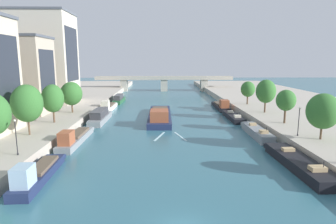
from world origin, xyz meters
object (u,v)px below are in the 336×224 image
at_px(tree_left_end_of_row, 27,103).
at_px(lamppost_left_bank, 16,136).
at_px(tree_right_nearest, 266,91).
at_px(tree_right_midway, 286,100).
at_px(tree_left_midway, 71,94).
at_px(tree_right_by_lamp, 248,89).
at_px(bridge_far, 164,82).
at_px(moored_boat_left_end, 119,99).
at_px(tree_right_far, 323,111).
at_px(moored_boat_right_downstream, 298,163).
at_px(moored_boat_right_near, 257,132).
at_px(lamppost_right_bank, 299,120).
at_px(moored_boat_left_lone, 108,107).
at_px(moored_boat_right_far, 221,106).
at_px(tree_left_past_mid, 53,98).
at_px(moored_boat_left_near, 100,116).
at_px(moored_boat_left_second, 38,173).
at_px(barge_midriver, 160,115).
at_px(moored_boat_left_upstream, 75,138).
at_px(moored_boat_right_lone, 233,117).

xyz_separation_m(tree_left_end_of_row, lamppost_left_bank, (2.86, -9.66, -2.44)).
bearing_deg(tree_right_nearest, tree_right_midway, -91.97).
bearing_deg(lamppost_left_bank, tree_left_midway, 94.08).
height_order(tree_right_by_lamp, bridge_far, tree_right_by_lamp).
bearing_deg(bridge_far, tree_left_midway, -109.05).
relative_size(moored_boat_left_end, tree_right_nearest, 1.75).
distance_m(tree_left_end_of_row, tree_right_far, 43.32).
relative_size(moored_boat_left_end, moored_boat_right_downstream, 0.85).
distance_m(moored_boat_right_near, tree_right_nearest, 15.64).
height_order(tree_left_midway, lamppost_right_bank, tree_left_midway).
bearing_deg(tree_right_far, moored_boat_left_lone, 135.95).
bearing_deg(bridge_far, moored_boat_right_far, -72.32).
height_order(tree_left_past_mid, tree_left_midway, tree_left_past_mid).
bearing_deg(bridge_far, tree_right_midway, -73.98).
bearing_deg(tree_left_end_of_row, moored_boat_left_lone, 78.68).
relative_size(tree_right_nearest, tree_right_by_lamp, 1.21).
xyz_separation_m(tree_left_end_of_row, tree_right_nearest, (42.94, 18.09, -0.24)).
height_order(moored_boat_left_end, tree_right_nearest, tree_right_nearest).
xyz_separation_m(moored_boat_right_near, bridge_far, (-15.08, 74.81, 3.30)).
bearing_deg(moored_boat_right_downstream, tree_left_past_mid, 152.11).
relative_size(lamppost_left_bank, lamppost_right_bank, 1.00).
height_order(moored_boat_left_near, tree_right_far, tree_right_far).
distance_m(moored_boat_right_far, tree_right_by_lamp, 8.38).
bearing_deg(tree_right_by_lamp, moored_boat_left_second, -129.66).
bearing_deg(moored_boat_left_end, barge_midriver, -64.60).
bearing_deg(moored_boat_left_near, tree_left_midway, 164.41).
bearing_deg(moored_boat_left_near, moored_boat_left_end, 90.18).
bearing_deg(moored_boat_left_second, tree_right_by_lamp, 50.34).
distance_m(moored_boat_right_downstream, tree_left_midway, 46.83).
distance_m(moored_boat_left_near, moored_boat_left_lone, 14.51).
height_order(tree_right_nearest, bridge_far, tree_right_nearest).
distance_m(moored_boat_left_upstream, moored_boat_right_downstream, 32.45).
height_order(moored_boat_left_near, moored_boat_right_lone, moored_boat_left_near).
bearing_deg(tree_left_end_of_row, lamppost_right_bank, -2.45).
bearing_deg(moored_boat_left_second, tree_left_past_mid, 105.38).
height_order(tree_right_nearest, lamppost_left_bank, tree_right_nearest).
height_order(moored_boat_left_second, moored_boat_right_near, moored_boat_left_second).
height_order(tree_left_end_of_row, lamppost_right_bank, tree_left_end_of_row).
height_order(moored_boat_right_downstream, moored_boat_right_lone, moored_boat_right_downstream).
bearing_deg(moored_boat_left_lone, tree_left_end_of_row, -101.32).
xyz_separation_m(moored_boat_left_near, moored_boat_left_lone, (-0.82, 14.48, -0.24)).
height_order(moored_boat_left_upstream, moored_boat_right_near, moored_boat_left_upstream).
distance_m(moored_boat_left_second, lamppost_left_bank, 6.27).
bearing_deg(moored_boat_left_second, moored_boat_left_lone, 90.40).
relative_size(tree_left_midway, lamppost_left_bank, 1.53).
relative_size(tree_right_midway, lamppost_right_bank, 1.39).
xyz_separation_m(moored_boat_right_lone, tree_left_end_of_row, (-36.34, -19.37, 6.01)).
bearing_deg(moored_boat_left_end, bridge_far, 66.33).
bearing_deg(moored_boat_right_far, tree_left_past_mid, -145.98).
relative_size(moored_boat_left_end, tree_left_past_mid, 1.80).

